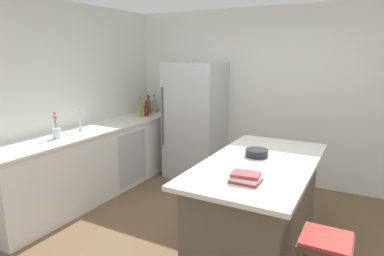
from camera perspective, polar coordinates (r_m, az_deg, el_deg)
name	(u,v)px	position (r m, az deg, el deg)	size (l,w,h in m)	color
ground_plane	(217,253)	(3.51, 4.32, -20.61)	(7.20, 7.20, 0.00)	brown
wall_rear	(280,97)	(5.12, 14.97, 5.20)	(6.00, 0.10, 2.60)	silver
wall_left	(39,105)	(4.56, -24.78, 3.60)	(0.10, 6.00, 2.60)	silver
counter_run_left	(97,161)	(4.82, -16.02, -5.44)	(0.66, 3.13, 0.94)	silver
kitchen_island	(258,205)	(3.41, 11.30, -12.93)	(0.98, 1.91, 0.92)	brown
refrigerator	(196,120)	(5.22, 0.61, 1.31)	(0.82, 0.76, 1.80)	#B7BABF
bar_stool	(325,252)	(2.72, 21.94, -19.22)	(0.36, 0.36, 0.65)	#473828
sink_faucet	(81,119)	(4.57, -18.63, 1.49)	(0.15, 0.05, 0.30)	silver
flower_vase	(56,131)	(4.26, -22.33, -0.51)	(0.09, 0.09, 0.32)	silver
gin_bottle	(154,106)	(5.79, -6.49, 3.87)	(0.08, 0.08, 0.30)	#8CB79E
whiskey_bottle	(148,106)	(5.75, -7.54, 3.79)	(0.08, 0.08, 0.30)	brown
vinegar_bottle	(150,107)	(5.62, -7.30, 3.66)	(0.05, 0.05, 0.30)	#994C23
hot_sauce_bottle	(147,110)	(5.54, -7.72, 3.05)	(0.05, 0.05, 0.20)	red
syrup_bottle	(146,110)	(5.44, -7.91, 3.05)	(0.07, 0.07, 0.24)	#5B3319
olive_oil_bottle	(141,109)	(5.37, -8.80, 3.19)	(0.06, 0.06, 0.31)	olive
cookbook_stack	(246,178)	(2.71, 9.22, -8.45)	(0.24, 0.18, 0.08)	#A83338
mixing_bowl	(257,153)	(3.38, 11.08, -4.23)	(0.23, 0.23, 0.07)	black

